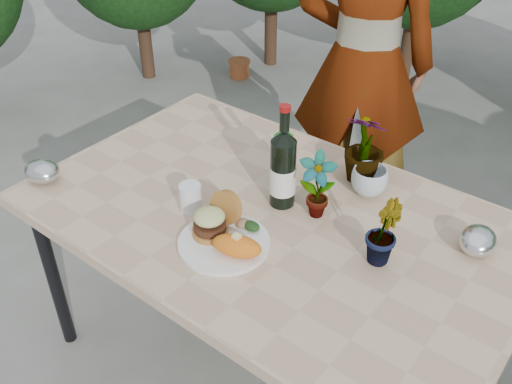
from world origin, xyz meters
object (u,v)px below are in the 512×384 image
Objects in this scene: dinner_plate at (224,243)px; wine_bottle at (283,170)px; person at (363,63)px; patio_table at (271,227)px.

wine_bottle is at bearing 87.71° from dinner_plate.
person reaches higher than dinner_plate.
dinner_plate is (-0.02, -0.21, 0.06)m from patio_table.
wine_bottle is at bearing 95.47° from patio_table.
person reaches higher than wine_bottle.
person is at bearing 100.51° from dinner_plate.
patio_table is at bearing 85.26° from dinner_plate.
wine_bottle is (-0.01, 0.07, 0.19)m from patio_table.
patio_table is 0.22m from dinner_plate.
person is (-0.24, 1.01, 0.18)m from patio_table.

